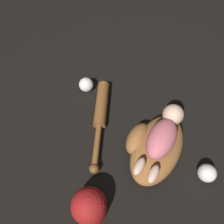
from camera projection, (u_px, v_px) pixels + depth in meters
name	position (u px, v px, depth m)	size (l,w,h in m)	color
ground_plane	(153.00, 144.00, 1.03)	(6.00, 6.00, 0.00)	black
baseball_glove	(154.00, 146.00, 0.96)	(0.41, 0.33, 0.11)	#935B2D
baby_figure	(164.00, 134.00, 0.89)	(0.35, 0.21, 0.10)	#D16670
baseball_bat	(101.00, 113.00, 1.08)	(0.48, 0.07, 0.06)	brown
baseball	(86.00, 85.00, 1.17)	(0.08, 0.08, 0.08)	white
baseball_spare	(207.00, 173.00, 0.92)	(0.08, 0.08, 0.08)	white
baseball_cap	(89.00, 206.00, 0.83)	(0.21, 0.16, 0.14)	maroon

